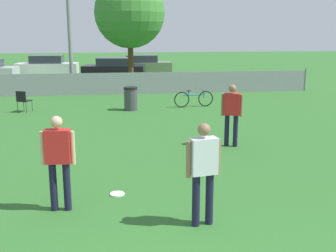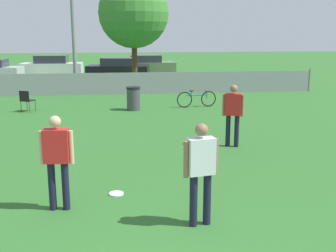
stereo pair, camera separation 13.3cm
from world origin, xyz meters
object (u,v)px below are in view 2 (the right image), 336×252
(player_receiver_white, at_px, (201,167))
(bicycle_sideline, at_px, (197,99))
(frisbee_disc, at_px, (116,194))
(parked_car_olive, at_px, (146,65))
(trash_bin, at_px, (133,98))
(player_defender_red, at_px, (57,156))
(parked_car_dark, at_px, (118,68))
(tree_near_pole, at_px, (134,13))
(player_thrower_red, at_px, (233,111))
(parked_car_white, at_px, (52,66))
(light_pole, at_px, (72,4))
(folding_chair_sideline, at_px, (26,99))

(player_receiver_white, relative_size, bicycle_sideline, 1.01)
(frisbee_disc, distance_m, parked_car_olive, 23.82)
(player_receiver_white, relative_size, trash_bin, 1.83)
(player_defender_red, xyz_separation_m, trash_bin, (1.73, 9.64, -0.54))
(player_defender_red, xyz_separation_m, parked_car_dark, (1.19, 21.65, -0.35))
(tree_near_pole, bearing_deg, bicycle_sideline, -74.08)
(player_thrower_red, xyz_separation_m, frisbee_disc, (-3.22, -3.18, -1.00))
(player_receiver_white, height_order, bicycle_sideline, player_receiver_white)
(frisbee_disc, height_order, bicycle_sideline, bicycle_sideline)
(frisbee_disc, distance_m, parked_car_white, 23.60)
(frisbee_disc, xyz_separation_m, parked_car_white, (-4.52, 23.15, 0.68))
(light_pole, xyz_separation_m, parked_car_dark, (2.24, 6.53, -3.81))
(player_receiver_white, relative_size, parked_car_dark, 0.40)
(player_defender_red, distance_m, parked_car_olive, 24.52)
(tree_near_pole, height_order, folding_chair_sideline, tree_near_pole)
(light_pole, relative_size, player_thrower_red, 4.31)
(player_receiver_white, height_order, parked_car_white, player_receiver_white)
(player_defender_red, height_order, parked_car_white, player_defender_red)
(frisbee_disc, distance_m, bicycle_sideline, 10.03)
(parked_car_dark, bearing_deg, player_receiver_white, -77.92)
(bicycle_sideline, height_order, parked_car_olive, parked_car_olive)
(light_pole, height_order, trash_bin, light_pole)
(bicycle_sideline, relative_size, parked_car_white, 0.40)
(frisbee_disc, bearing_deg, parked_car_olive, 84.60)
(player_receiver_white, relative_size, folding_chair_sideline, 2.03)
(tree_near_pole, xyz_separation_m, parked_car_dark, (-0.98, 3.71, -3.51))
(light_pole, bearing_deg, frisbee_disc, -81.91)
(parked_car_dark, distance_m, parked_car_olive, 3.36)
(frisbee_disc, xyz_separation_m, parked_car_dark, (0.17, 21.05, 0.65))
(tree_near_pole, xyz_separation_m, folding_chair_sideline, (-4.66, -8.17, -3.67))
(parked_car_dark, bearing_deg, frisbee_disc, -81.47)
(tree_near_pole, distance_m, parked_car_olive, 7.34)
(light_pole, height_order, parked_car_dark, light_pole)
(tree_near_pole, relative_size, folding_chair_sideline, 7.28)
(tree_near_pole, height_order, player_defender_red, tree_near_pole)
(parked_car_white, bearing_deg, frisbee_disc, -76.37)
(player_thrower_red, distance_m, parked_car_white, 21.42)
(light_pole, bearing_deg, parked_car_white, 105.87)
(tree_near_pole, relative_size, player_defender_red, 3.59)
(player_defender_red, relative_size, parked_car_white, 0.40)
(folding_chair_sideline, bearing_deg, player_receiver_white, 139.32)
(frisbee_disc, bearing_deg, trash_bin, 85.45)
(player_thrower_red, height_order, bicycle_sideline, player_thrower_red)
(tree_near_pole, distance_m, player_defender_red, 18.34)
(tree_near_pole, xyz_separation_m, player_receiver_white, (0.24, -18.86, -3.16))
(player_defender_red, bearing_deg, parked_car_white, 103.05)
(player_thrower_red, bearing_deg, folding_chair_sideline, 161.89)
(folding_chair_sideline, xyz_separation_m, bicycle_sideline, (6.92, 0.25, -0.16))
(parked_car_white, bearing_deg, folding_chair_sideline, -83.30)
(tree_near_pole, height_order, frisbee_disc, tree_near_pole)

